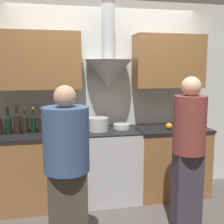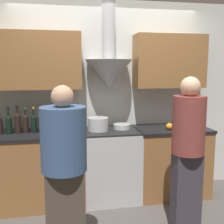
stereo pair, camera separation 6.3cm
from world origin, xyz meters
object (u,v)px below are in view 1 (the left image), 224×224
(wine_bottle_9, at_px, (57,121))
(person_foreground_right, at_px, (189,148))
(wine_bottle_8, at_px, (50,122))
(mixing_bowl, at_px, (122,126))
(wine_bottle_7, at_px, (41,123))
(wine_bottle_5, at_px, (25,123))
(stock_pot, at_px, (98,124))
(stove_range, at_px, (110,164))
(wine_bottle_6, at_px, (34,123))
(person_foreground_left, at_px, (67,171))
(orange_fruit, at_px, (169,126))
(wine_bottle_4, at_px, (17,122))
(wine_bottle_3, at_px, (8,124))

(wine_bottle_9, bearing_deg, person_foreground_right, -35.32)
(wine_bottle_8, xyz_separation_m, mixing_bowl, (0.92, 0.03, -0.10))
(wine_bottle_7, bearing_deg, wine_bottle_9, -2.94)
(wine_bottle_9, bearing_deg, wine_bottle_7, 177.06)
(wine_bottle_5, relative_size, stock_pot, 1.17)
(wine_bottle_7, relative_size, wine_bottle_8, 0.90)
(stove_range, height_order, stock_pot, stock_pot)
(wine_bottle_6, height_order, person_foreground_left, person_foreground_left)
(mixing_bowl, bearing_deg, stove_range, -162.03)
(wine_bottle_6, bearing_deg, wine_bottle_5, 178.88)
(wine_bottle_5, height_order, mixing_bowl, wine_bottle_5)
(person_foreground_left, bearing_deg, orange_fruit, 38.57)
(stove_range, relative_size, wine_bottle_5, 2.99)
(wine_bottle_4, height_order, wine_bottle_5, wine_bottle_4)
(wine_bottle_8, distance_m, orange_fruit, 1.52)
(stock_pot, bearing_deg, wine_bottle_5, 178.14)
(mixing_bowl, xyz_separation_m, person_foreground_left, (-0.77, -1.25, -0.10))
(wine_bottle_4, distance_m, wine_bottle_9, 0.48)
(wine_bottle_4, distance_m, wine_bottle_7, 0.28)
(wine_bottle_3, bearing_deg, wine_bottle_4, 7.73)
(wine_bottle_3, height_order, stock_pot, wine_bottle_3)
(wine_bottle_4, xyz_separation_m, orange_fruit, (1.89, -0.14, -0.10))
(wine_bottle_5, relative_size, orange_fruit, 3.58)
(wine_bottle_5, bearing_deg, wine_bottle_8, -3.01)
(mixing_bowl, relative_size, orange_fruit, 2.54)
(wine_bottle_7, xyz_separation_m, orange_fruit, (1.61, -0.15, -0.08))
(wine_bottle_7, relative_size, person_foreground_right, 0.19)
(stove_range, height_order, wine_bottle_3, wine_bottle_3)
(wine_bottle_3, relative_size, wine_bottle_4, 0.96)
(wine_bottle_7, height_order, wine_bottle_8, wine_bottle_8)
(wine_bottle_5, xyz_separation_m, mixing_bowl, (1.21, 0.01, -0.10))
(wine_bottle_7, bearing_deg, person_foreground_left, -78.52)
(person_foreground_right, bearing_deg, wine_bottle_9, 144.68)
(wine_bottle_7, xyz_separation_m, person_foreground_right, (1.50, -0.93, -0.15))
(wine_bottle_4, distance_m, wine_bottle_8, 0.38)
(wine_bottle_5, distance_m, mixing_bowl, 1.21)
(wine_bottle_5, height_order, stock_pot, wine_bottle_5)
(wine_bottle_9, bearing_deg, stock_pot, -2.10)
(stove_range, relative_size, stock_pot, 3.51)
(wine_bottle_5, height_order, orange_fruit, wine_bottle_5)
(wine_bottle_3, height_order, wine_bottle_5, wine_bottle_3)
(wine_bottle_3, bearing_deg, orange_fruit, -3.72)
(orange_fruit, bearing_deg, mixing_bowl, 164.53)
(person_foreground_right, bearing_deg, mixing_bowl, 116.72)
(stove_range, distance_m, wine_bottle_4, 1.29)
(wine_bottle_4, bearing_deg, wine_bottle_6, 1.05)
(wine_bottle_3, xyz_separation_m, wine_bottle_6, (0.29, 0.02, -0.00))
(wine_bottle_3, xyz_separation_m, person_foreground_left, (0.63, -1.22, -0.19))
(wine_bottle_7, bearing_deg, mixing_bowl, 0.84)
(orange_fruit, height_order, person_foreground_right, person_foreground_right)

